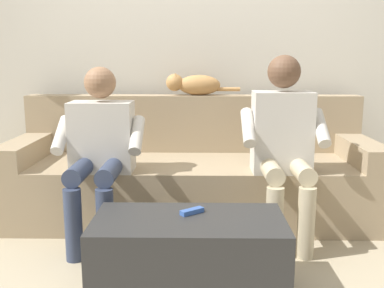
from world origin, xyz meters
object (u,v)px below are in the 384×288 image
at_px(cat_on_backrest, 194,84).
at_px(remote_blue, 192,211).
at_px(couch, 192,176).
at_px(coffee_table, 189,255).
at_px(person_right_seated, 100,145).
at_px(person_left_seated, 283,139).

distance_m(cat_on_backrest, remote_blue, 1.41).
height_order(couch, coffee_table, couch).
distance_m(couch, person_right_seated, 0.78).
relative_size(couch, cat_on_backrest, 4.51).
bearing_deg(person_left_seated, coffee_table, 49.77).
xyz_separation_m(coffee_table, person_left_seated, (-0.57, -0.67, 0.45)).
bearing_deg(coffee_table, couch, -90.00).
distance_m(person_left_seated, cat_on_backrest, 0.95).
distance_m(couch, remote_blue, 1.03).
bearing_deg(person_left_seated, remote_blue, 47.42).
xyz_separation_m(coffee_table, person_right_seated, (0.57, -0.65, 0.42)).
bearing_deg(remote_blue, cat_on_backrest, 53.11).
bearing_deg(cat_on_backrest, couch, 88.91).
bearing_deg(remote_blue, coffee_table, -138.56).
bearing_deg(person_left_seated, person_right_seated, 0.76).
distance_m(coffee_table, remote_blue, 0.21).
xyz_separation_m(coffee_table, cat_on_backrest, (-0.01, -1.37, 0.74)).
height_order(coffee_table, remote_blue, remote_blue).
height_order(couch, person_left_seated, person_left_seated).
xyz_separation_m(couch, person_right_seated, (0.57, 0.44, 0.31)).
relative_size(couch, person_left_seated, 2.21).
relative_size(coffee_table, person_left_seated, 0.80).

